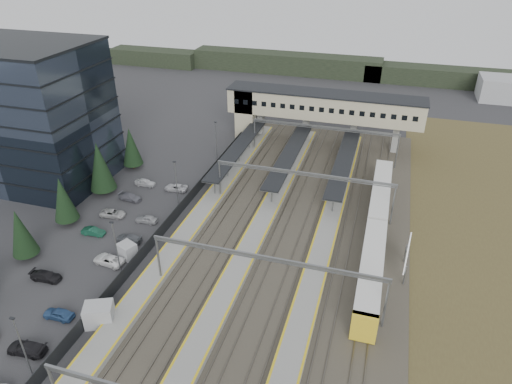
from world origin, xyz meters
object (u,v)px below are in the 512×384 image
(relay_cabin_far, at_px, (127,250))
(footbridge, at_px, (310,107))
(train, at_px, (376,231))
(office_building, at_px, (29,114))
(billboard, at_px, (407,254))
(relay_cabin_near, at_px, (99,314))

(relay_cabin_far, relative_size, footbridge, 0.07)
(footbridge, distance_m, train, 37.56)
(office_building, height_order, billboard, office_building)
(footbridge, bearing_deg, office_building, -145.53)
(office_building, bearing_deg, footbridge, 34.47)
(relay_cabin_far, bearing_deg, office_building, 148.45)
(office_building, height_order, relay_cabin_far, office_building)
(relay_cabin_near, height_order, footbridge, footbridge)
(relay_cabin_far, height_order, footbridge, footbridge)
(train, bearing_deg, office_building, 176.82)
(relay_cabin_near, distance_m, footbridge, 60.47)
(relay_cabin_near, xyz_separation_m, footbridge, (13.07, 58.68, 6.60))
(relay_cabin_near, distance_m, relay_cabin_far, 12.48)
(train, distance_m, billboard, 7.50)
(relay_cabin_near, distance_m, billboard, 38.77)
(office_building, bearing_deg, billboard, -8.34)
(relay_cabin_far, relative_size, billboard, 0.50)
(office_building, xyz_separation_m, footbridge, (43.70, 30.00, -4.26))
(office_building, height_order, relay_cabin_near, office_building)
(relay_cabin_far, bearing_deg, relay_cabin_near, -73.93)
(footbridge, height_order, train, footbridge)
(train, bearing_deg, relay_cabin_far, -157.87)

